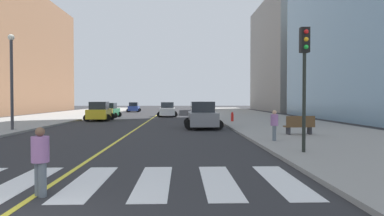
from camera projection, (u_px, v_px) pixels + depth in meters
sidewalk_kerb_east at (297, 128)px, 25.65m from camera, size 10.00×120.00×0.15m
crosswalk_paint at (55, 182)px, 9.29m from camera, size 13.50×4.00×0.01m
lane_divider_paint at (156, 116)px, 45.26m from camera, size 0.16×80.00×0.01m
parking_garage_concrete at (308, 56)px, 66.89m from camera, size 18.00×24.00×21.32m
car_green_nearest at (109, 111)px, 41.78m from camera, size 2.57×4.08×1.81m
car_gray_second at (203, 116)px, 26.60m from camera, size 2.93×4.67×2.08m
car_yellow_third at (100, 112)px, 35.89m from camera, size 2.93×4.56×2.00m
car_white_fourth at (167, 110)px, 43.92m from camera, size 2.69×4.24×1.87m
car_blue_fifth at (134, 107)px, 60.16m from camera, size 2.47×3.87×1.70m
traffic_light_near_corner at (305, 65)px, 13.58m from camera, size 0.36×0.41×5.00m
park_bench at (299, 125)px, 20.47m from camera, size 1.84×0.73×1.12m
pedestrian_crossing at (40, 158)px, 7.97m from camera, size 0.40×0.40×1.63m
pedestrian_waiting_east at (274, 124)px, 17.39m from camera, size 0.39×0.39×1.56m
fire_hydrant at (232, 117)px, 32.65m from camera, size 0.26×0.26×0.89m
street_lamp at (12, 73)px, 23.70m from camera, size 0.44×0.44×6.65m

